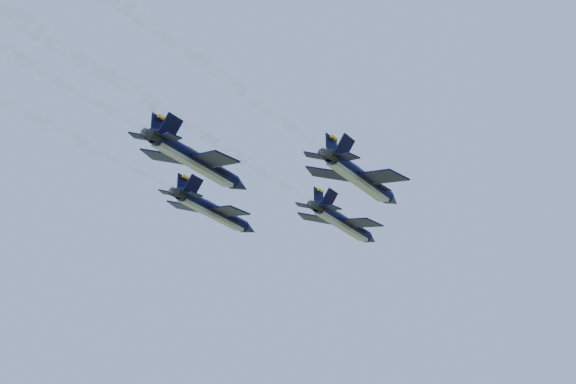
% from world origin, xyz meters
% --- Properties ---
extents(jet_lead, '(10.99, 15.32, 4.21)m').
position_xyz_m(jet_lead, '(5.72, 9.75, 93.79)').
color(jet_lead, black).
extents(jet_left, '(10.99, 15.32, 4.21)m').
position_xyz_m(jet_left, '(-8.57, 1.55, 93.79)').
color(jet_left, black).
extents(jet_right, '(10.99, 15.32, 4.21)m').
position_xyz_m(jet_right, '(10.02, -6.85, 93.79)').
color(jet_right, black).
extents(jet_slot, '(10.99, 15.32, 4.21)m').
position_xyz_m(jet_slot, '(-5.06, -15.36, 93.79)').
color(jet_slot, black).
extents(smoke_trail_lead, '(23.15, 51.63, 2.31)m').
position_xyz_m(smoke_trail_lead, '(-10.98, -29.65, 93.82)').
color(smoke_trail_lead, white).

